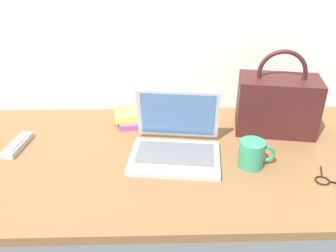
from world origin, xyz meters
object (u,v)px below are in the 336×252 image
object	(u,v)px
remote_control_near	(18,145)
eyeglasses	(334,181)
handbag	(278,104)
coffee_mug	(253,153)
laptop	(177,142)
book_stack	(138,116)

from	to	relation	value
remote_control_near	eyeglasses	xyz separation A→B (m)	(1.07, -0.24, -0.01)
remote_control_near	handbag	bearing A→B (deg)	6.24
coffee_mug	remote_control_near	bearing A→B (deg)	170.76
laptop	handbag	xyz separation A→B (m)	(0.40, 0.16, 0.07)
laptop	book_stack	distance (m)	0.29
remote_control_near	book_stack	distance (m)	0.47
coffee_mug	eyeglasses	xyz separation A→B (m)	(0.24, -0.10, -0.04)
handbag	book_stack	size ratio (longest dim) A/B	1.78
coffee_mug	eyeglasses	size ratio (longest dim) A/B	0.97
laptop	book_stack	xyz separation A→B (m)	(-0.15, 0.24, -0.02)
coffee_mug	laptop	bearing A→B (deg)	162.20
eyeglasses	handbag	bearing A→B (deg)	105.34
laptop	coffee_mug	size ratio (longest dim) A/B	2.70
remote_control_near	eyeglasses	bearing A→B (deg)	-12.45
handbag	coffee_mug	bearing A→B (deg)	-120.82
handbag	remote_control_near	bearing A→B (deg)	-173.76
coffee_mug	book_stack	distance (m)	0.52
book_stack	laptop	bearing A→B (deg)	-58.34
eyeglasses	book_stack	size ratio (longest dim) A/B	0.69
book_stack	eyeglasses	bearing A→B (deg)	-33.55
eyeglasses	remote_control_near	bearing A→B (deg)	167.55
eyeglasses	handbag	size ratio (longest dim) A/B	0.39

